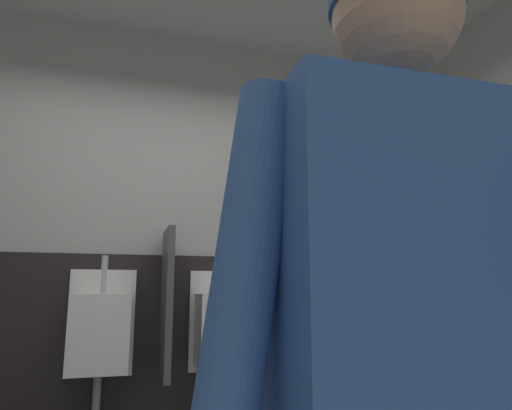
% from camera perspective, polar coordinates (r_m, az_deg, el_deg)
% --- Properties ---
extents(wall_back, '(4.55, 0.12, 2.86)m').
position_cam_1_polar(wall_back, '(3.24, -11.27, -3.09)').
color(wall_back, '#B2B2AD').
rests_on(wall_back, ground_plane).
extents(wainscot_band_back, '(3.95, 0.03, 1.25)m').
position_cam_1_polar(wainscot_band_back, '(3.16, -11.70, -17.55)').
color(wainscot_band_back, black).
rests_on(wainscot_band_back, ground_plane).
extents(urinal_left, '(0.40, 0.34, 1.24)m').
position_cam_1_polar(urinal_left, '(2.99, -18.85, -14.69)').
color(urinal_left, white).
rests_on(urinal_left, ground_plane).
extents(urinal_middle, '(0.40, 0.34, 1.24)m').
position_cam_1_polar(urinal_middle, '(3.06, -4.18, -15.12)').
color(urinal_middle, white).
rests_on(urinal_middle, ground_plane).
extents(privacy_divider_panel, '(0.04, 0.40, 0.90)m').
position_cam_1_polar(privacy_divider_panel, '(2.92, -11.18, -11.76)').
color(privacy_divider_panel, '#4C4C51').
extents(person, '(0.66, 0.60, 1.58)m').
position_cam_1_polar(person, '(0.74, 19.87, -16.22)').
color(person, '#2D3342').
rests_on(person, ground_plane).
extents(trash_bin, '(0.29, 0.29, 0.57)m').
position_cam_1_polar(trash_bin, '(3.38, 21.22, -22.46)').
color(trash_bin, '#38383D').
rests_on(trash_bin, ground_plane).
extents(soap_dispenser, '(0.10, 0.07, 0.18)m').
position_cam_1_polar(soap_dispenser, '(3.46, 8.97, -3.66)').
color(soap_dispenser, silver).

